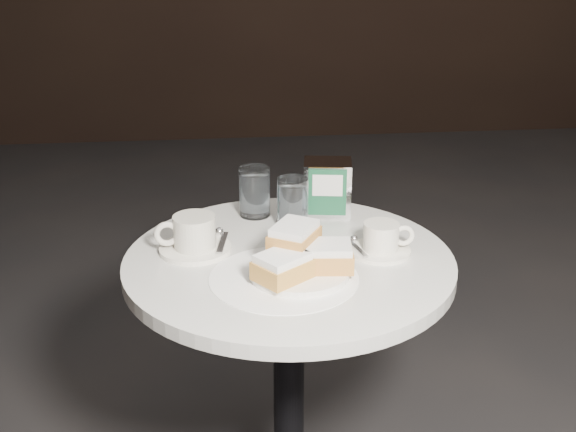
% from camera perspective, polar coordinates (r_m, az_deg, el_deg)
% --- Properties ---
extents(cafe_table, '(0.70, 0.70, 0.74)m').
position_cam_1_polar(cafe_table, '(1.62, 0.07, -9.55)').
color(cafe_table, black).
rests_on(cafe_table, ground).
extents(sugar_spill, '(0.36, 0.36, 0.00)m').
position_cam_1_polar(sugar_spill, '(1.44, -0.33, -4.89)').
color(sugar_spill, white).
rests_on(sugar_spill, cafe_table).
extents(beignet_plate, '(0.26, 0.26, 0.10)m').
position_cam_1_polar(beignet_plate, '(1.43, 1.02, -3.45)').
color(beignet_plate, white).
rests_on(beignet_plate, cafe_table).
extents(coffee_cup_left, '(0.17, 0.17, 0.08)m').
position_cam_1_polar(coffee_cup_left, '(1.55, -7.45, -1.59)').
color(coffee_cup_left, white).
rests_on(coffee_cup_left, cafe_table).
extents(coffee_cup_right, '(0.14, 0.14, 0.07)m').
position_cam_1_polar(coffee_cup_right, '(1.55, 7.39, -1.90)').
color(coffee_cup_right, white).
rests_on(coffee_cup_right, cafe_table).
extents(water_glass_left, '(0.10, 0.10, 0.12)m').
position_cam_1_polar(water_glass_left, '(1.72, -2.66, 1.88)').
color(water_glass_left, silver).
rests_on(water_glass_left, cafe_table).
extents(water_glass_right, '(0.09, 0.09, 0.12)m').
position_cam_1_polar(water_glass_right, '(1.66, 0.36, 1.03)').
color(water_glass_right, white).
rests_on(water_glass_right, cafe_table).
extents(napkin_dispenser, '(0.12, 0.11, 0.13)m').
position_cam_1_polar(napkin_dispenser, '(1.73, 3.12, 2.26)').
color(napkin_dispenser, silver).
rests_on(napkin_dispenser, cafe_table).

